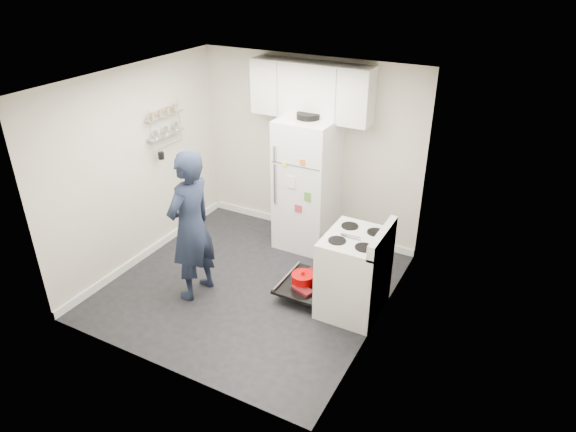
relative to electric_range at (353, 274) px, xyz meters
The scene contains 7 objects.
room 1.49m from the electric_range, behind, with size 3.21×3.21×2.51m.
electric_range is the anchor object (origin of this frame).
open_oven_door 0.66m from the electric_range, behind, with size 0.55×0.70×0.21m.
refrigerator 1.62m from the electric_range, 135.35° to the left, with size 0.72×0.74×1.86m.
upper_cabinets 2.38m from the electric_range, 132.27° to the left, with size 1.60×0.33×0.70m, color silver.
wall_shelf_rack 3.05m from the electric_range, behind, with size 0.14×0.60×0.61m.
person 1.90m from the electric_range, 161.76° to the right, with size 0.66×0.43×1.80m, color #161E32.
Camera 1 is at (2.85, -4.39, 3.69)m, focal length 32.00 mm.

